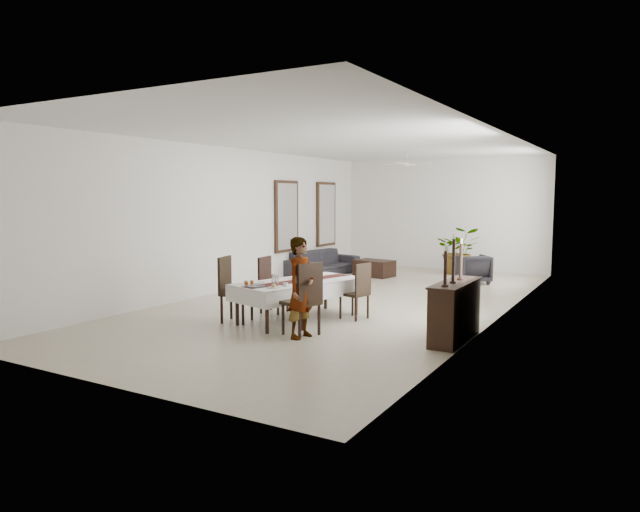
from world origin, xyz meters
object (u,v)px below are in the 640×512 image
(dining_table_top, at_px, (299,283))
(sofa, at_px, (323,263))
(woman, at_px, (301,288))
(red_pitcher, at_px, (296,274))
(sideboard_body, at_px, (455,312))

(dining_table_top, bearing_deg, sofa, 131.85)
(woman, relative_size, sofa, 0.68)
(woman, xyz_separation_m, sofa, (-3.14, 6.17, -0.43))
(dining_table_top, xyz_separation_m, woman, (0.68, -1.03, 0.11))
(dining_table_top, height_order, woman, woman)
(dining_table_top, distance_m, red_pitcher, 0.29)
(sideboard_body, xyz_separation_m, sofa, (-5.19, 5.18, -0.09))
(dining_table_top, bearing_deg, red_pitcher, 149.04)
(woman, bearing_deg, red_pitcher, 40.99)
(sideboard_body, relative_size, sofa, 0.63)
(sideboard_body, height_order, sofa, sideboard_body)
(red_pitcher, bearing_deg, sideboard_body, -4.66)
(dining_table_top, bearing_deg, sideboard_body, 15.34)
(red_pitcher, height_order, woman, woman)
(sideboard_body, bearing_deg, woman, -154.29)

